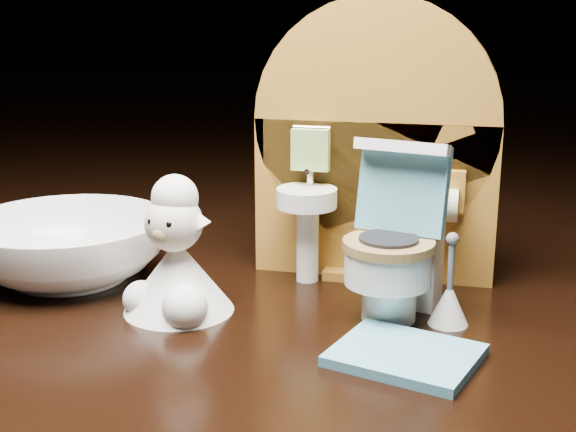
# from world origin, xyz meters

# --- Properties ---
(backdrop_panel) EXTENTS (0.13, 0.05, 0.15)m
(backdrop_panel) POSITION_xyz_m (-0.00, 0.06, 0.07)
(backdrop_panel) COLOR #9F6922
(backdrop_panel) RESTS_ON ground
(toy_toilet) EXTENTS (0.05, 0.06, 0.09)m
(toy_toilet) POSITION_xyz_m (0.02, 0.01, 0.03)
(toy_toilet) COLOR white
(toy_toilet) RESTS_ON ground
(bath_mat) EXTENTS (0.07, 0.06, 0.00)m
(bath_mat) POSITION_xyz_m (0.03, -0.04, 0.00)
(bath_mat) COLOR #559EB6
(bath_mat) RESTS_ON ground
(toilet_brush) EXTENTS (0.02, 0.02, 0.05)m
(toilet_brush) POSITION_xyz_m (0.04, 0.00, 0.01)
(toilet_brush) COLOR white
(toilet_brush) RESTS_ON ground
(plush_lamb) EXTENTS (0.05, 0.05, 0.07)m
(plush_lamb) POSITION_xyz_m (-0.09, -0.01, 0.02)
(plush_lamb) COLOR white
(plush_lamb) RESTS_ON ground
(ceramic_bowl) EXTENTS (0.12, 0.12, 0.03)m
(ceramic_bowl) POSITION_xyz_m (-0.16, 0.02, 0.02)
(ceramic_bowl) COLOR white
(ceramic_bowl) RESTS_ON ground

